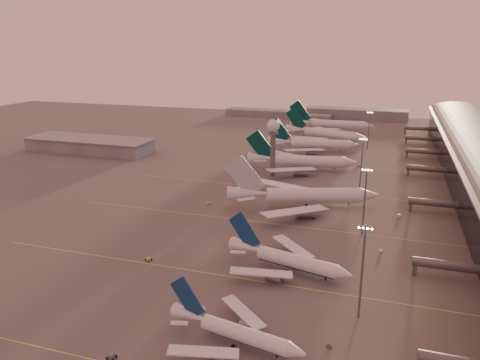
% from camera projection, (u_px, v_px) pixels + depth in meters
% --- Properties ---
extents(ground, '(700.00, 700.00, 0.00)m').
position_uv_depth(ground, '(153.00, 282.00, 135.16)').
color(ground, '#585555').
rests_on(ground, ground).
extents(taxiway_markings, '(180.00, 185.25, 0.02)m').
position_uv_depth(taxiway_markings, '(294.00, 225.00, 177.27)').
color(taxiway_markings, '#E8D852').
rests_on(taxiway_markings, ground).
extents(hangar, '(82.00, 27.00, 8.50)m').
position_uv_depth(hangar, '(90.00, 145.00, 297.44)').
color(hangar, slate).
rests_on(hangar, ground).
extents(radar_tower, '(6.40, 6.40, 31.10)m').
position_uv_depth(radar_tower, '(273.00, 136.00, 237.20)').
color(radar_tower, '#585A5F').
rests_on(radar_tower, ground).
extents(mast_a, '(3.60, 0.56, 25.00)m').
position_uv_depth(mast_a, '(362.00, 268.00, 113.98)').
color(mast_a, '#585A5F').
rests_on(mast_a, ground).
extents(mast_b, '(3.60, 0.56, 25.00)m').
position_uv_depth(mast_b, '(365.00, 198.00, 165.03)').
color(mast_b, '#585A5F').
rests_on(mast_b, ground).
extents(mast_c, '(3.60, 0.56, 25.00)m').
position_uv_depth(mast_c, '(362.00, 161.00, 216.68)').
color(mast_c, '#585A5F').
rests_on(mast_c, ground).
extents(mast_d, '(3.60, 0.56, 25.00)m').
position_uv_depth(mast_d, '(369.00, 129.00, 299.35)').
color(mast_d, '#585A5F').
rests_on(mast_d, ground).
extents(distant_horizon, '(165.00, 37.50, 9.00)m').
position_uv_depth(distant_horizon, '(325.00, 114.00, 429.79)').
color(distant_horizon, slate).
rests_on(distant_horizon, ground).
extents(narrowbody_near, '(34.80, 27.52, 13.72)m').
position_uv_depth(narrowbody_near, '(235.00, 334.00, 106.27)').
color(narrowbody_near, silver).
rests_on(narrowbody_near, ground).
extents(narrowbody_mid, '(40.46, 31.90, 16.08)m').
position_uv_depth(narrowbody_mid, '(288.00, 262.00, 140.47)').
color(narrowbody_mid, silver).
rests_on(narrowbody_mid, ground).
extents(widebody_white, '(61.88, 48.80, 22.56)m').
position_uv_depth(widebody_white, '(304.00, 199.00, 195.07)').
color(widebody_white, silver).
rests_on(widebody_white, ground).
extents(greentail_a, '(59.11, 47.33, 21.64)m').
position_uv_depth(greentail_a, '(302.00, 163.00, 252.82)').
color(greentail_a, silver).
rests_on(greentail_a, ground).
extents(greentail_b, '(57.98, 46.50, 21.15)m').
position_uv_depth(greentail_b, '(313.00, 146.00, 296.77)').
color(greentail_b, silver).
rests_on(greentail_b, ground).
extents(greentail_c, '(60.01, 47.79, 22.37)m').
position_uv_depth(greentail_c, '(325.00, 136.00, 327.92)').
color(greentail_c, silver).
rests_on(greentail_c, ground).
extents(greentail_d, '(65.26, 52.65, 23.69)m').
position_uv_depth(greentail_d, '(331.00, 126.00, 363.78)').
color(greentail_d, silver).
rests_on(greentail_d, ground).
extents(gsv_tug_near, '(2.67, 4.08, 1.11)m').
position_uv_depth(gsv_tug_near, '(112.00, 357.00, 101.97)').
color(gsv_tug_near, '#55575A').
rests_on(gsv_tug_near, ground).
extents(gsv_catering_a, '(5.37, 2.80, 4.27)m').
position_uv_depth(gsv_catering_a, '(330.00, 339.00, 105.51)').
color(gsv_catering_a, '#55575A').
rests_on(gsv_catering_a, ground).
extents(gsv_tug_mid, '(4.20, 3.27, 1.05)m').
position_uv_depth(gsv_tug_mid, '(148.00, 259.00, 147.99)').
color(gsv_tug_mid, yellow).
rests_on(gsv_tug_mid, ground).
extents(gsv_truck_b, '(4.97, 2.48, 1.92)m').
position_uv_depth(gsv_truck_b, '(382.00, 250.00, 153.65)').
color(gsv_truck_b, silver).
rests_on(gsv_truck_b, ground).
extents(gsv_truck_c, '(6.08, 4.54, 2.33)m').
position_uv_depth(gsv_truck_c, '(209.00, 202.00, 199.73)').
color(gsv_truck_c, yellow).
rests_on(gsv_truck_c, ground).
extents(gsv_catering_b, '(5.76, 3.00, 4.59)m').
position_uv_depth(gsv_catering_b, '(400.00, 212.00, 184.72)').
color(gsv_catering_b, silver).
rests_on(gsv_catering_b, ground).
extents(gsv_tug_far, '(4.43, 4.17, 1.09)m').
position_uv_depth(gsv_tug_far, '(295.00, 186.00, 224.53)').
color(gsv_tug_far, silver).
rests_on(gsv_tug_far, ground).
extents(gsv_truck_d, '(3.95, 5.69, 2.17)m').
position_uv_depth(gsv_truck_d, '(234.00, 164.00, 262.48)').
color(gsv_truck_d, silver).
rests_on(gsv_truck_d, ground).
extents(gsv_tug_hangar, '(3.46, 2.45, 0.90)m').
position_uv_depth(gsv_tug_hangar, '(359.00, 166.00, 260.91)').
color(gsv_tug_hangar, yellow).
rests_on(gsv_tug_hangar, ground).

